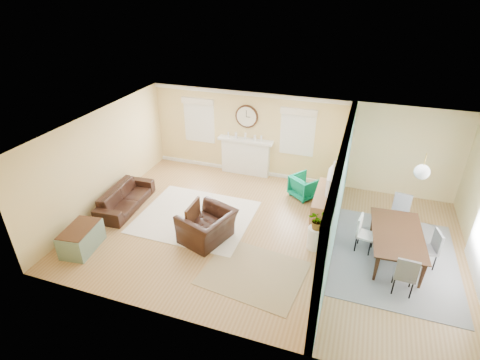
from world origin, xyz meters
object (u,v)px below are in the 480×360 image
eames_chair (207,226)px  dining_table (397,246)px  green_chair (305,186)px  credenza (324,206)px  sofa (125,198)px

eames_chair → dining_table: size_ratio=0.62×
green_chair → dining_table: size_ratio=0.37×
green_chair → credenza: credenza is taller
green_chair → sofa: bearing=62.3°
green_chair → credenza: (0.68, -1.01, 0.08)m
green_chair → credenza: 1.21m
eames_chair → green_chair: bearing=164.6°
sofa → credenza: bearing=-81.7°
sofa → dining_table: size_ratio=1.03×
sofa → eames_chair: 2.73m
sofa → eames_chair: (2.66, -0.61, 0.09)m
sofa → credenza: size_ratio=1.25×
sofa → credenza: (5.13, 1.11, 0.12)m
credenza → dining_table: 1.97m
sofa → dining_table: bearing=-92.9°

